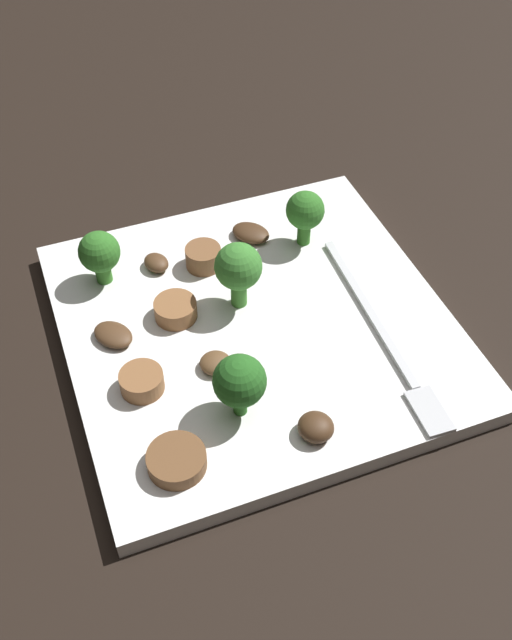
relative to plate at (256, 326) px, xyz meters
name	(u,v)px	position (x,y,z in m)	size (l,w,h in m)	color
ground_plane	(256,333)	(0.00, 0.00, -0.01)	(1.40, 1.40, 0.00)	black
plate	(256,326)	(0.00, 0.00, 0.00)	(0.26, 0.26, 0.01)	white
fork	(388,343)	(0.05, 0.07, 0.01)	(0.18, 0.02, 0.00)	silver
broccoli_floret_0	(305,212)	(-0.06, 0.06, 0.04)	(0.03, 0.03, 0.04)	#347525
broccoli_floret_1	(100,253)	(-0.08, -0.09, 0.03)	(0.03, 0.03, 0.04)	#347525
broccoli_floret_2	(238,268)	(-0.02, -0.01, 0.04)	(0.03, 0.03, 0.05)	#408630
broccoli_floret_3	(240,382)	(0.07, -0.04, 0.04)	(0.03, 0.03, 0.05)	#296420
sausage_slice_0	(203,257)	(-0.07, -0.02, 0.01)	(0.03, 0.03, 0.02)	brown
sausage_slice_1	(142,382)	(0.03, -0.09, 0.01)	(0.03, 0.03, 0.01)	brown
sausage_slice_2	(177,460)	(0.09, -0.08, 0.01)	(0.03, 0.03, 0.01)	brown
sausage_slice_3	(176,310)	(-0.02, -0.05, 0.01)	(0.03, 0.03, 0.01)	brown
mushroom_0	(251,233)	(-0.08, 0.03, 0.01)	(0.03, 0.02, 0.01)	#422B19
mushroom_1	(113,335)	(-0.02, -0.09, 0.01)	(0.03, 0.02, 0.01)	#4C331E
mushroom_2	(311,429)	(0.10, 0.00, 0.01)	(0.02, 0.02, 0.01)	#422B19
mushroom_3	(156,263)	(-0.08, -0.05, 0.01)	(0.02, 0.02, 0.01)	#4C331E
mushroom_5	(216,363)	(0.03, -0.04, 0.01)	(0.02, 0.02, 0.01)	brown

